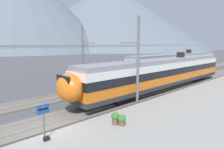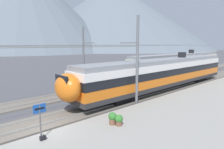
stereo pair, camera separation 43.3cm
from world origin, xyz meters
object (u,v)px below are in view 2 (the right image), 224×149
at_px(catenary_mast_mid, 136,61).
at_px(potted_plant_platform_edge, 119,120).
at_px(train_near_platform, 162,72).
at_px(handbag_near_sign, 43,138).
at_px(train_far_track, 179,62).
at_px(potted_plant_by_shelter, 112,118).
at_px(catenary_mast_far_side, 84,57).
at_px(platform_sign, 40,114).

bearing_deg(catenary_mast_mid, potted_plant_platform_edge, -149.90).
relative_size(train_near_platform, handbag_near_sign, 74.28).
height_order(train_far_track, potted_plant_by_shelter, train_far_track).
relative_size(catenary_mast_far_side, platform_sign, 20.22).
relative_size(train_near_platform, potted_plant_platform_edge, 37.16).
bearing_deg(potted_plant_by_shelter, catenary_mast_mid, 25.35).
bearing_deg(catenary_mast_far_side, platform_sign, -133.67).
height_order(potted_plant_platform_edge, potted_plant_by_shelter, potted_plant_by_shelter).
height_order(catenary_mast_mid, catenary_mast_far_side, catenary_mast_mid).
xyz_separation_m(train_far_track, handbag_near_sign, (-29.62, -8.54, -1.75)).
xyz_separation_m(train_far_track, potted_plant_by_shelter, (-25.32, -9.53, -1.41)).
distance_m(train_far_track, handbag_near_sign, 30.88).
bearing_deg(handbag_near_sign, potted_plant_by_shelter, -13.01).
bearing_deg(potted_plant_by_shelter, potted_plant_platform_edge, -65.27).
bearing_deg(catenary_mast_far_side, train_near_platform, -49.86).
relative_size(train_far_track, handbag_near_sign, 77.65).
xyz_separation_m(train_far_track, catenary_mast_mid, (-20.40, -7.20, 1.94)).
bearing_deg(train_near_platform, catenary_mast_far_side, 130.14).
bearing_deg(handbag_near_sign, platform_sign, 100.12).
xyz_separation_m(train_far_track, potted_plant_platform_edge, (-25.13, -9.94, -1.47)).
height_order(train_near_platform, catenary_mast_mid, catenary_mast_mid).
bearing_deg(train_near_platform, platform_sign, -169.51).
distance_m(catenary_mast_far_side, potted_plant_platform_edge, 13.55).
distance_m(catenary_mast_mid, platform_sign, 9.61).
relative_size(train_far_track, catenary_mast_mid, 0.69).
bearing_deg(train_near_platform, train_far_track, 21.82).
bearing_deg(train_far_track, train_near_platform, -158.18).
relative_size(train_far_track, catenary_mast_far_side, 0.69).
xyz_separation_m(train_far_track, platform_sign, (-29.65, -8.39, -0.38)).
bearing_deg(catenary_mast_mid, catenary_mast_far_side, 85.72).
relative_size(catenary_mast_mid, potted_plant_by_shelter, 49.52).
bearing_deg(platform_sign, train_near_platform, 10.49).
bearing_deg(potted_plant_platform_edge, train_far_track, 21.59).
relative_size(potted_plant_platform_edge, potted_plant_by_shelter, 0.88).
bearing_deg(catenary_mast_mid, train_far_track, 19.44).
xyz_separation_m(catenary_mast_far_side, platform_sign, (-9.94, -10.42, -2.20)).
xyz_separation_m(catenary_mast_far_side, potted_plant_platform_edge, (-5.43, -11.98, -3.29)).
xyz_separation_m(train_near_platform, handbag_near_sign, (-16.17, -3.15, -1.75)).
relative_size(train_far_track, potted_plant_platform_edge, 38.85).
xyz_separation_m(train_near_platform, platform_sign, (-16.20, -3.00, -0.38)).
distance_m(train_near_platform, catenary_mast_mid, 7.43).
distance_m(train_far_track, catenary_mast_far_side, 19.89).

